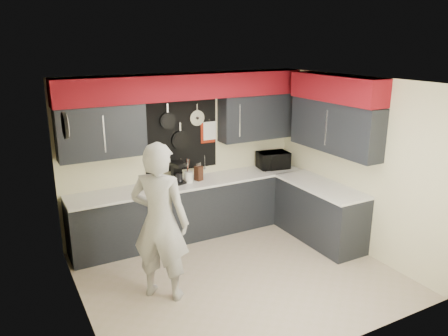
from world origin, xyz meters
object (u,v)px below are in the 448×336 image
microwave (273,160)px  knife_block (199,173)px  utensil_crock (189,177)px  person (160,222)px  coffee_maker (178,172)px

microwave → knife_block: 1.43m
utensil_crock → person: (-1.00, -1.42, -0.02)m
knife_block → utensil_crock: bearing=168.1°
knife_block → person: size_ratio=0.12×
knife_block → utensil_crock: size_ratio=1.35×
coffee_maker → microwave: bearing=-20.4°
coffee_maker → person: (-0.85, -1.48, -0.11)m
coffee_maker → utensil_crock: bearing=-42.2°
microwave → utensil_crock: bearing=-170.6°
coffee_maker → person: person is taller
microwave → person: 2.99m
knife_block → utensil_crock: 0.19m
utensil_crock → coffee_maker: (-0.15, 0.07, 0.09)m
coffee_maker → person: bearing=-138.6°
microwave → coffee_maker: size_ratio=1.54×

